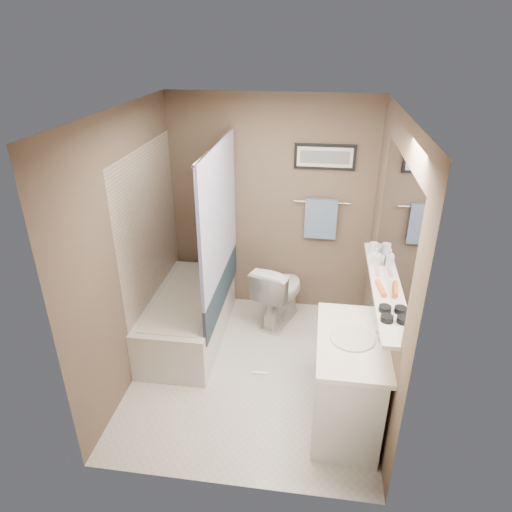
# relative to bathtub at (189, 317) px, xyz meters

# --- Properties ---
(ground) EXTENTS (2.50, 2.50, 0.00)m
(ground) POSITION_rel_bathtub_xyz_m (0.75, -0.43, -0.25)
(ground) COLOR silver
(ground) RESTS_ON ground
(ceiling) EXTENTS (2.20, 2.50, 0.04)m
(ceiling) POSITION_rel_bathtub_xyz_m (0.75, -0.43, 2.13)
(ceiling) COLOR silver
(ceiling) RESTS_ON wall_back
(wall_back) EXTENTS (2.20, 0.04, 2.40)m
(wall_back) POSITION_rel_bathtub_xyz_m (0.75, 0.80, 0.95)
(wall_back) COLOR brown
(wall_back) RESTS_ON ground
(wall_front) EXTENTS (2.20, 0.04, 2.40)m
(wall_front) POSITION_rel_bathtub_xyz_m (0.75, -1.66, 0.95)
(wall_front) COLOR brown
(wall_front) RESTS_ON ground
(wall_left) EXTENTS (0.04, 2.50, 2.40)m
(wall_left) POSITION_rel_bathtub_xyz_m (-0.33, -0.43, 0.95)
(wall_left) COLOR brown
(wall_left) RESTS_ON ground
(wall_right) EXTENTS (0.04, 2.50, 2.40)m
(wall_right) POSITION_rel_bathtub_xyz_m (1.83, -0.43, 0.95)
(wall_right) COLOR brown
(wall_right) RESTS_ON ground
(tile_surround) EXTENTS (0.02, 1.55, 2.00)m
(tile_surround) POSITION_rel_bathtub_xyz_m (-0.34, 0.07, 0.75)
(tile_surround) COLOR tan
(tile_surround) RESTS_ON wall_left
(curtain_rod) EXTENTS (0.02, 1.55, 0.02)m
(curtain_rod) POSITION_rel_bathtub_xyz_m (0.35, 0.07, 1.80)
(curtain_rod) COLOR silver
(curtain_rod) RESTS_ON wall_left
(curtain_upper) EXTENTS (0.03, 1.45, 1.28)m
(curtain_upper) POSITION_rel_bathtub_xyz_m (0.35, 0.07, 1.15)
(curtain_upper) COLOR white
(curtain_upper) RESTS_ON curtain_rod
(curtain_lower) EXTENTS (0.03, 1.45, 0.36)m
(curtain_lower) POSITION_rel_bathtub_xyz_m (0.35, 0.07, 0.33)
(curtain_lower) COLOR #253645
(curtain_lower) RESTS_ON curtain_rod
(mirror) EXTENTS (0.02, 1.60, 1.00)m
(mirror) POSITION_rel_bathtub_xyz_m (1.84, -0.58, 1.37)
(mirror) COLOR silver
(mirror) RESTS_ON wall_right
(shelf) EXTENTS (0.12, 1.60, 0.03)m
(shelf) POSITION_rel_bathtub_xyz_m (1.79, -0.58, 0.85)
(shelf) COLOR silver
(shelf) RESTS_ON wall_right
(towel_bar) EXTENTS (0.60, 0.02, 0.02)m
(towel_bar) POSITION_rel_bathtub_xyz_m (1.30, 0.78, 1.05)
(towel_bar) COLOR silver
(towel_bar) RESTS_ON wall_back
(towel) EXTENTS (0.34, 0.05, 0.44)m
(towel) POSITION_rel_bathtub_xyz_m (1.30, 0.76, 0.87)
(towel) COLOR #91B2D3
(towel) RESTS_ON towel_bar
(art_frame) EXTENTS (0.62, 0.02, 0.26)m
(art_frame) POSITION_rel_bathtub_xyz_m (1.30, 0.80, 1.53)
(art_frame) COLOR black
(art_frame) RESTS_ON wall_back
(art_mat) EXTENTS (0.56, 0.00, 0.20)m
(art_mat) POSITION_rel_bathtub_xyz_m (1.30, 0.78, 1.53)
(art_mat) COLOR white
(art_mat) RESTS_ON art_frame
(art_image) EXTENTS (0.50, 0.00, 0.13)m
(art_image) POSITION_rel_bathtub_xyz_m (1.30, 0.78, 1.53)
(art_image) COLOR #595959
(art_image) RESTS_ON art_mat
(door) EXTENTS (0.80, 0.02, 2.00)m
(door) POSITION_rel_bathtub_xyz_m (1.30, -1.68, 0.75)
(door) COLOR silver
(door) RESTS_ON wall_front
(door_handle) EXTENTS (0.10, 0.02, 0.02)m
(door_handle) POSITION_rel_bathtub_xyz_m (0.97, -1.62, 0.75)
(door_handle) COLOR silver
(door_handle) RESTS_ON door
(bathtub) EXTENTS (0.71, 1.50, 0.50)m
(bathtub) POSITION_rel_bathtub_xyz_m (0.00, 0.00, 0.00)
(bathtub) COLOR silver
(bathtub) RESTS_ON ground
(tub_rim) EXTENTS (0.56, 1.36, 0.02)m
(tub_rim) POSITION_rel_bathtub_xyz_m (-0.00, -0.00, 0.25)
(tub_rim) COLOR silver
(tub_rim) RESTS_ON bathtub
(toilet) EXTENTS (0.62, 0.81, 0.73)m
(toilet) POSITION_rel_bathtub_xyz_m (0.91, 0.45, 0.11)
(toilet) COLOR white
(toilet) RESTS_ON ground
(vanity) EXTENTS (0.56, 0.93, 0.80)m
(vanity) POSITION_rel_bathtub_xyz_m (1.60, -0.96, 0.15)
(vanity) COLOR white
(vanity) RESTS_ON ground
(countertop) EXTENTS (0.54, 0.96, 0.04)m
(countertop) POSITION_rel_bathtub_xyz_m (1.59, -0.96, 0.57)
(countertop) COLOR white
(countertop) RESTS_ON vanity
(sink_basin) EXTENTS (0.34, 0.34, 0.01)m
(sink_basin) POSITION_rel_bathtub_xyz_m (1.58, -0.96, 0.60)
(sink_basin) COLOR silver
(sink_basin) RESTS_ON countertop
(faucet_spout) EXTENTS (0.02, 0.02, 0.10)m
(faucet_spout) POSITION_rel_bathtub_xyz_m (1.78, -0.96, 0.64)
(faucet_spout) COLOR silver
(faucet_spout) RESTS_ON countertop
(faucet_knob) EXTENTS (0.05, 0.05, 0.05)m
(faucet_knob) POSITION_rel_bathtub_xyz_m (1.78, -0.86, 0.62)
(faucet_knob) COLOR white
(faucet_knob) RESTS_ON countertop
(candle_bowl_near) EXTENTS (0.09, 0.09, 0.04)m
(candle_bowl_near) POSITION_rel_bathtub_xyz_m (1.79, -1.09, 0.89)
(candle_bowl_near) COLOR black
(candle_bowl_near) RESTS_ON shelf
(candle_bowl_far) EXTENTS (0.09, 0.09, 0.04)m
(candle_bowl_far) POSITION_rel_bathtub_xyz_m (1.79, -0.97, 0.89)
(candle_bowl_far) COLOR black
(candle_bowl_far) RESTS_ON shelf
(hair_brush_front) EXTENTS (0.07, 0.22, 0.04)m
(hair_brush_front) POSITION_rel_bathtub_xyz_m (1.79, -0.68, 0.89)
(hair_brush_front) COLOR orange
(hair_brush_front) RESTS_ON shelf
(pink_comb) EXTENTS (0.03, 0.16, 0.01)m
(pink_comb) POSITION_rel_bathtub_xyz_m (1.79, -0.37, 0.87)
(pink_comb) COLOR #CB7C98
(pink_comb) RESTS_ON shelf
(glass_jar) EXTENTS (0.08, 0.08, 0.10)m
(glass_jar) POSITION_rel_bathtub_xyz_m (1.79, -0.01, 0.92)
(glass_jar) COLOR silver
(glass_jar) RESTS_ON shelf
(soap_bottle) EXTENTS (0.07, 0.07, 0.15)m
(soap_bottle) POSITION_rel_bathtub_xyz_m (1.79, -0.23, 0.94)
(soap_bottle) COLOR #999999
(soap_bottle) RESTS_ON shelf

